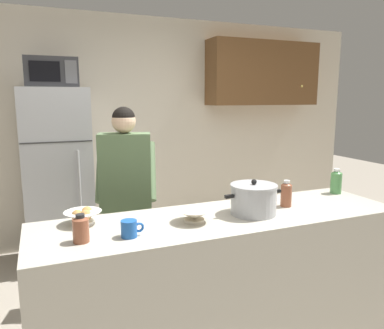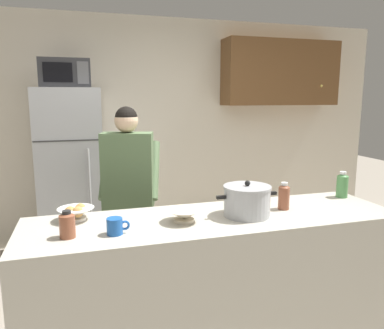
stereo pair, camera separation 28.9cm
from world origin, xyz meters
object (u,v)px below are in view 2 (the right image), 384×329
(cooking_pot, at_px, (247,201))
(bottle_far_corner, at_px, (67,224))
(person_near_pot, at_px, (128,181))
(bottle_mid_counter, at_px, (342,185))
(bread_bowl, at_px, (76,213))
(bottle_near_edge, at_px, (284,196))
(microwave, at_px, (65,74))
(empty_bowl, at_px, (184,215))
(coffee_mug, at_px, (115,226))
(refrigerator, at_px, (71,174))

(cooking_pot, bearing_deg, bottle_far_corner, -176.08)
(cooking_pot, xyz_separation_m, bottle_far_corner, (-1.11, -0.08, -0.02))
(person_near_pot, relative_size, bottle_mid_counter, 7.99)
(bread_bowl, bearing_deg, bottle_near_edge, -6.43)
(bottle_mid_counter, relative_size, bottle_far_corner, 1.31)
(bread_bowl, bearing_deg, microwave, 92.36)
(bread_bowl, xyz_separation_m, bottle_far_corner, (-0.04, -0.29, 0.03))
(empty_bowl, xyz_separation_m, bottle_far_corner, (-0.68, -0.07, 0.03))
(bottle_near_edge, relative_size, bottle_mid_counter, 0.94)
(coffee_mug, bearing_deg, microwave, 98.19)
(microwave, bearing_deg, bottle_near_edge, -51.28)
(cooking_pot, distance_m, bottle_mid_counter, 0.93)
(refrigerator, bearing_deg, bottle_near_edge, -51.62)
(microwave, distance_m, person_near_pot, 1.43)
(refrigerator, bearing_deg, empty_bowl, -69.36)
(bottle_near_edge, bearing_deg, person_near_pot, 140.01)
(refrigerator, relative_size, coffee_mug, 13.56)
(bread_bowl, xyz_separation_m, bottle_near_edge, (1.37, -0.15, 0.04))
(microwave, height_order, bottle_near_edge, microwave)
(refrigerator, height_order, bread_bowl, refrigerator)
(coffee_mug, height_order, bottle_mid_counter, bottle_mid_counter)
(cooking_pot, distance_m, bottle_near_edge, 0.31)
(person_near_pot, distance_m, bottle_near_edge, 1.26)
(bottle_near_edge, height_order, bottle_far_corner, bottle_near_edge)
(microwave, xyz_separation_m, bottle_mid_counter, (2.04, -1.65, -0.90))
(refrigerator, distance_m, coffee_mug, 2.00)
(microwave, relative_size, bottle_far_corner, 3.11)
(refrigerator, height_order, cooking_pot, refrigerator)
(bread_bowl, distance_m, bottle_near_edge, 1.38)
(refrigerator, relative_size, bottle_mid_counter, 8.80)
(refrigerator, xyz_separation_m, bottle_mid_counter, (2.04, -1.67, 0.13))
(bottle_mid_counter, height_order, bottle_far_corner, bottle_mid_counter)
(bread_bowl, height_order, bottle_mid_counter, bottle_mid_counter)
(microwave, relative_size, person_near_pot, 0.30)
(person_near_pot, xyz_separation_m, empty_bowl, (0.23, -0.88, -0.04))
(empty_bowl, bearing_deg, person_near_pot, 105.01)
(person_near_pot, bearing_deg, empty_bowl, -74.99)
(bottle_near_edge, bearing_deg, bottle_mid_counter, 14.35)
(cooking_pot, xyz_separation_m, bottle_mid_counter, (0.90, 0.21, -0.00))
(bread_bowl, distance_m, empty_bowl, 0.68)
(refrigerator, distance_m, microwave, 1.03)
(coffee_mug, xyz_separation_m, bottle_far_corner, (-0.26, 0.02, 0.03))
(coffee_mug, distance_m, bread_bowl, 0.38)
(refrigerator, xyz_separation_m, bottle_far_corner, (0.03, -1.96, 0.11))
(cooking_pot, distance_m, bottle_far_corner, 1.11)
(bottle_near_edge, bearing_deg, bread_bowl, 173.57)
(person_near_pot, distance_m, bottle_far_corner, 1.05)
(coffee_mug, distance_m, bottle_far_corner, 0.26)
(bread_bowl, bearing_deg, empty_bowl, -18.86)
(refrigerator, bearing_deg, person_near_pot, -64.79)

